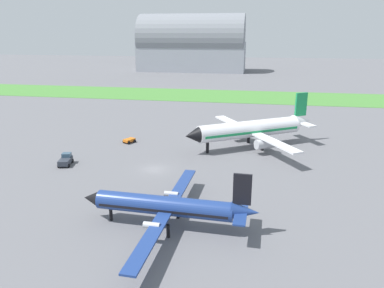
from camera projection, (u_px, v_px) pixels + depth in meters
ground_plane at (154, 169)px, 63.23m from camera, size 600.00×600.00×0.00m
grass_taxiway_strip at (211, 95)px, 136.74m from camera, size 360.00×28.00×0.08m
airplane_foreground_turboprop at (167, 206)px, 43.75m from camera, size 22.22×25.97×7.78m
airplane_midfield_jet at (252, 129)px, 74.31m from camera, size 26.80×26.77×10.72m
baggage_cart_near_gate at (129, 140)px, 78.17m from camera, size 2.66×2.92×0.90m
pushback_tug_midfield at (66, 160)px, 65.11m from camera, size 2.71×3.91×1.95m
hangar_distant at (192, 45)px, 219.39m from camera, size 64.59×27.93×33.84m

